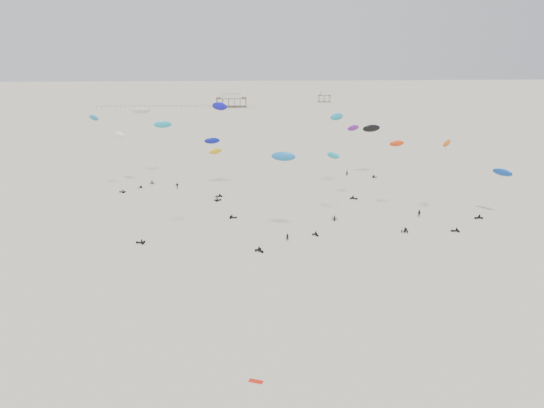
{
  "coord_description": "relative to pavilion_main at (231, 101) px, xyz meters",
  "views": [
    {
      "loc": [
        -7.7,
        -22.82,
        39.92
      ],
      "look_at": [
        0.0,
        88.0,
        7.0
      ],
      "focal_mm": 35.0,
      "sensor_mm": 36.0,
      "label": 1
    }
  ],
  "objects": [
    {
      "name": "rig_10",
      "position": [
        -2.0,
        -225.88,
        17.03
      ],
      "size": [
        5.16,
        8.47,
        25.63
      ],
      "rotation": [
        0.0,
        0.0,
        1.92
      ],
      "color": "black",
      "rests_on": "ground"
    },
    {
      "name": "rig_0",
      "position": [
        24.04,
        -253.19,
        7.27
      ],
      "size": [
        8.51,
        16.94,
        20.47
      ],
      "rotation": [
        0.0,
        0.0,
        3.57
      ],
      "color": "black",
      "rests_on": "ground"
    },
    {
      "name": "rig_9",
      "position": [
        51.71,
        -254.98,
        10.45
      ],
      "size": [
        4.14,
        13.51,
        20.23
      ],
      "rotation": [
        0.0,
        0.0,
        1.51
      ],
      "color": "black",
      "rests_on": "ground"
    },
    {
      "name": "rig_12",
      "position": [
        45.13,
        -209.24,
        9.75
      ],
      "size": [
        6.5,
        5.0,
        16.97
      ],
      "rotation": [
        0.0,
        0.0,
        0.11
      ],
      "color": "black",
      "rests_on": "ground"
    },
    {
      "name": "rig_14",
      "position": [
        -35.45,
        -223.04,
        13.04
      ],
      "size": [
        9.65,
        4.55,
        22.33
      ],
      "rotation": [
        0.0,
        0.0,
        1.24
      ],
      "color": "black",
      "rests_on": "ground"
    },
    {
      "name": "grounded_kite_b",
      "position": [
        4.24,
        -315.94,
        -4.22
      ],
      "size": [
        1.93,
        1.3,
        0.07
      ],
      "primitive_type": "cube",
      "rotation": [
        0.0,
        0.0,
        -0.37
      ],
      "color": "red",
      "rests_on": "ground"
    },
    {
      "name": "rig_8",
      "position": [
        65.37,
        -252.84,
        4.88
      ],
      "size": [
        9.19,
        5.62,
        12.36
      ],
      "rotation": [
        0.0,
        0.0,
        1.81
      ],
      "color": "black",
      "rests_on": "ground"
    },
    {
      "name": "rig_5",
      "position": [
        -4.14,
        -222.87,
        6.92
      ],
      "size": [
        5.28,
        17.36,
        19.45
      ],
      "rotation": [
        0.0,
        0.0,
        5.29
      ],
      "color": "black",
      "rests_on": "ground"
    },
    {
      "name": "ground_plane",
      "position": [
        10.0,
        -150.0,
        -4.22
      ],
      "size": [
        900.0,
        900.0,
        0.0
      ],
      "primitive_type": "plane",
      "color": "beige"
    },
    {
      "name": "rig_2",
      "position": [
        -14.23,
        -265.11,
        12.71
      ],
      "size": [
        8.72,
        3.09,
        25.9
      ],
      "rotation": [
        0.0,
        0.0,
        1.39
      ],
      "color": "black",
      "rests_on": "ground"
    },
    {
      "name": "rig_6",
      "position": [
        -1.8,
        -241.79,
        6.59
      ],
      "size": [
        7.14,
        13.74,
        17.69
      ],
      "rotation": [
        0.0,
        0.0,
        4.61
      ],
      "color": "black",
      "rests_on": "ground"
    },
    {
      "name": "rig_1",
      "position": [
        40.85,
        -253.35,
        7.04
      ],
      "size": [
        4.57,
        17.31,
        21.78
      ],
      "rotation": [
        0.0,
        0.0,
        5.74
      ],
      "color": "black",
      "rests_on": "ground"
    },
    {
      "name": "spectator_3",
      "position": [
        38.05,
        -208.0,
        -4.22
      ],
      "size": [
        0.93,
        0.86,
        2.12
      ],
      "primitive_type": "imported",
      "rotation": [
        0.0,
        0.0,
        2.58
      ],
      "color": "black",
      "rests_on": "ground"
    },
    {
      "name": "spectator_2",
      "position": [
        -15.07,
        -220.85,
        -4.22
      ],
      "size": [
        1.32,
        0.71,
        2.24
      ],
      "primitive_type": "imported",
      "rotation": [
        0.0,
        0.0,
        6.28
      ],
      "color": "black",
      "rests_on": "ground"
    },
    {
      "name": "rig_11",
      "position": [
        31.67,
        -226.75,
        12.41
      ],
      "size": [
        6.96,
        13.97,
        23.07
      ],
      "rotation": [
        0.0,
        0.0,
        4.04
      ],
      "color": "black",
      "rests_on": "ground"
    },
    {
      "name": "rig_3",
      "position": [
        30.68,
        -242.47,
        10.19
      ],
      "size": [
        9.85,
        17.58,
        24.71
      ],
      "rotation": [
        0.0,
        0.0,
        2.94
      ],
      "color": "black",
      "rests_on": "ground"
    },
    {
      "name": "pavilion_main",
      "position": [
        0.0,
        0.0,
        0.0
      ],
      "size": [
        21.0,
        13.0,
        9.8
      ],
      "color": "brown",
      "rests_on": "ground"
    },
    {
      "name": "pier_fence",
      "position": [
        -52.0,
        -0.0,
        -3.45
      ],
      "size": [
        80.2,
        0.2,
        1.5
      ],
      "color": "black",
      "rests_on": "ground"
    },
    {
      "name": "rig_13",
      "position": [
        -31.3,
        -214.84,
        9.32
      ],
      "size": [
        9.24,
        8.08,
        16.76
      ],
      "rotation": [
        0.0,
        0.0,
        6.19
      ],
      "color": "black",
      "rests_on": "ground"
    },
    {
      "name": "rig_4",
      "position": [
        11.3,
        -265.33,
        10.64
      ],
      "size": [
        9.4,
        11.4,
        19.93
      ],
      "rotation": [
        0.0,
        0.0,
        3.77
      ],
      "color": "black",
      "rests_on": "ground"
    },
    {
      "name": "rig_7",
      "position": [
        -26.15,
        -206.83,
        13.9
      ],
      "size": [
        6.78,
        10.81,
        22.82
      ],
      "rotation": [
        0.0,
        0.0,
        0.1
      ],
      "color": "black",
      "rests_on": "ground"
    },
    {
      "name": "spectator_0",
      "position": [
        13.0,
        -266.32,
        -4.22
      ],
      "size": [
        0.79,
        0.61,
        1.97
      ],
      "primitive_type": "imported",
      "rotation": [
        0.0,
        0.0,
        2.97
      ],
      "color": "black",
      "rests_on": "ground"
    },
    {
      "name": "pavilion_small",
      "position": [
        70.0,
        30.0,
        -0.74
      ],
      "size": [
        9.0,
        7.0,
        8.0
      ],
      "color": "brown",
      "rests_on": "ground"
    },
    {
      "name": "spectator_1",
      "position": [
        46.9,
        -251.96,
        -4.22
      ],
      "size": [
        1.17,
        1.02,
        2.07
      ],
      "primitive_type": "imported",
      "rotation": [
        0.0,
        0.0,
        5.75
      ],
      "color": "black",
      "rests_on": "ground"
    }
  ]
}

